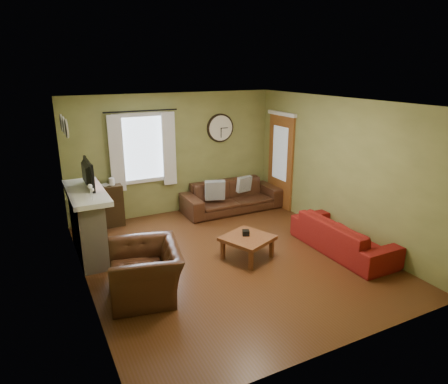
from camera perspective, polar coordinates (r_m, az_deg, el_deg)
name	(u,v)px	position (r m, az deg, el deg)	size (l,w,h in m)	color
floor	(229,258)	(6.90, 0.77, -9.36)	(4.60, 5.20, 0.00)	#4C2913
ceiling	(230,102)	(6.17, 0.86, 12.69)	(4.60, 5.20, 0.00)	white
wall_left	(80,206)	(5.77, -19.88, -1.94)	(0.00, 5.20, 2.60)	olive
wall_right	(339,169)	(7.72, 16.15, 3.19)	(0.00, 5.20, 2.60)	olive
wall_back	(174,154)	(8.73, -7.14, 5.37)	(4.60, 0.00, 2.60)	olive
wall_front	(344,247)	(4.43, 16.72, -7.57)	(4.60, 0.00, 2.60)	olive
fireplace	(88,226)	(7.12, -18.92, -4.62)	(0.40, 1.40, 1.10)	#B9A98B
firebox	(100,238)	(7.24, -17.23, -6.23)	(0.04, 0.60, 0.55)	black
mantel	(86,192)	(6.94, -19.15, -0.06)	(0.58, 1.60, 0.08)	white
tv	(84,178)	(7.02, -19.34, 1.96)	(0.60, 0.08, 0.35)	black
tv_screen	(89,174)	(7.02, -18.74, 2.48)	(0.02, 0.62, 0.36)	#994C3F
medallion_left	(67,129)	(6.34, -21.57, 8.42)	(0.28, 0.28, 0.03)	white
medallion_mid	(64,126)	(6.68, -21.89, 8.80)	(0.28, 0.28, 0.03)	white
medallion_right	(62,123)	(7.03, -22.19, 9.14)	(0.28, 0.28, 0.03)	white
window_pane	(142,148)	(8.47, -11.62, 6.15)	(1.00, 0.02, 1.30)	silver
curtain_rod	(141,111)	(8.26, -11.76, 11.27)	(0.03, 0.03, 1.50)	black
curtain_left	(117,154)	(8.26, -15.09, 5.26)	(0.28, 0.04, 1.55)	silver
curtain_right	(169,149)	(8.54, -7.85, 6.10)	(0.28, 0.04, 1.55)	silver
wall_clock	(221,128)	(9.02, -0.49, 9.12)	(0.64, 0.06, 0.64)	white
door	(281,162)	(9.16, 8.08, 4.29)	(0.05, 0.90, 2.10)	brown
bookshelf	(105,207)	(8.37, -16.67, -2.00)	(0.72, 0.31, 0.85)	black
book	(101,181)	(8.23, -17.13, 1.52)	(0.15, 0.20, 0.02)	brown
sofa_brown	(232,196)	(8.98, 1.09, -0.62)	(2.22, 0.87, 0.65)	#3B2013
pillow_left	(244,184)	(9.12, 2.89, 1.14)	(0.36, 0.11, 0.36)	#919799
pillow_right	(215,190)	(8.66, -1.30, 0.26)	(0.43, 0.13, 0.43)	#919799
sofa_red	(343,236)	(7.31, 16.59, -6.01)	(2.00, 0.78, 0.58)	maroon
armchair	(146,271)	(5.83, -11.15, -11.07)	(1.11, 0.97, 0.72)	#3B2013
coffee_table	(247,247)	(6.82, 3.36, -7.90)	(0.73, 0.73, 0.39)	brown
tissue_box	(246,235)	(6.79, 3.13, -6.12)	(0.11, 0.11, 0.09)	black
wine_glass_a	(92,194)	(6.35, -18.32, -0.28)	(0.07, 0.07, 0.19)	white
wine_glass_b	(90,191)	(6.49, -18.55, 0.17)	(0.07, 0.07, 0.21)	white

